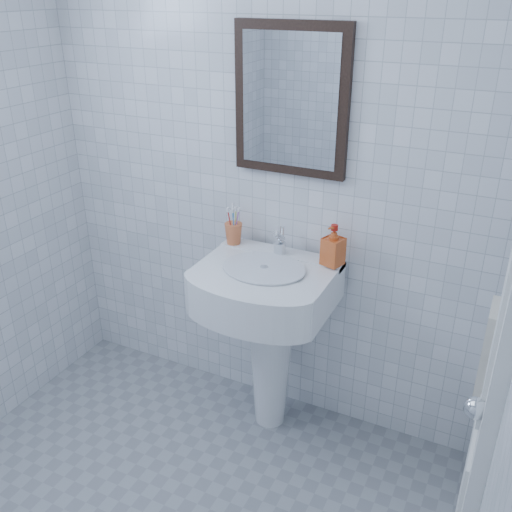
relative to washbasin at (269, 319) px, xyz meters
The scene contains 10 objects.
wall_back 0.69m from the washbasin, 119.18° to the left, with size 2.20×0.02×2.50m, color white.
wall_right 1.54m from the washbasin, 45.17° to the right, with size 0.02×2.40×2.50m, color white.
washbasin is the anchor object (origin of this frame).
faucet 0.36m from the washbasin, 90.00° to the left, with size 0.05×0.12×0.14m.
toothbrush_cup 0.43m from the washbasin, 153.57° to the left, with size 0.08×0.08×0.10m, color #D36537, non-canonical shape.
soap_dispenser 0.47m from the washbasin, 23.84° to the left, with size 0.08×0.08×0.18m, color #B83911.
wall_mirror 0.97m from the washbasin, 90.00° to the left, with size 0.50×0.04×0.62m.
bathroom_door 1.13m from the washbasin, 24.45° to the right, with size 0.04×0.80×2.00m, color white.
towel_ring 1.08m from the washbasin, 16.94° to the right, with size 0.18×0.18×0.01m, color silver.
hand_towel 1.00m from the washbasin, 17.29° to the right, with size 0.03×0.16×0.38m, color beige.
Camera 1 is at (1.03, -1.03, 1.99)m, focal length 40.00 mm.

